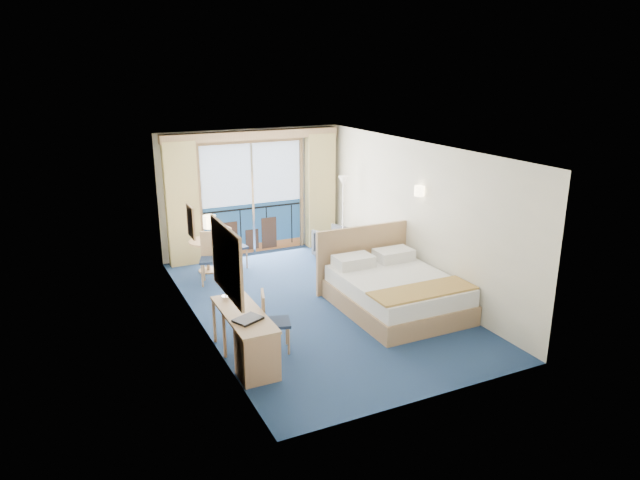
{
  "coord_description": "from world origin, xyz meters",
  "views": [
    {
      "loc": [
        -3.88,
        -8.26,
        3.95
      ],
      "look_at": [
        0.17,
        0.2,
        1.08
      ],
      "focal_mm": 32.0,
      "sensor_mm": 36.0,
      "label": 1
    }
  ],
  "objects": [
    {
      "name": "wall_print",
      "position": [
        -1.97,
        0.45,
        1.6
      ],
      "size": [
        0.04,
        0.42,
        0.52
      ],
      "color": "tan",
      "rests_on": "room_walls"
    },
    {
      "name": "sconce_left",
      "position": [
        -1.94,
        -0.6,
        1.85
      ],
      "size": [
        0.18,
        0.18,
        0.18
      ],
      "primitive_type": "cylinder",
      "color": "#FFE7B2",
      "rests_on": "room_walls"
    },
    {
      "name": "mirror",
      "position": [
        -1.97,
        -1.5,
        1.55
      ],
      "size": [
        0.05,
        1.25,
        0.95
      ],
      "color": "tan",
      "rests_on": "room_walls"
    },
    {
      "name": "curtain_left",
      "position": [
        -1.55,
        3.07,
        1.28
      ],
      "size": [
        0.65,
        0.22,
        2.55
      ],
      "primitive_type": "cube",
      "color": "tan",
      "rests_on": "room_walls"
    },
    {
      "name": "table_chair_b",
      "position": [
        -1.32,
        1.82,
        0.55
      ],
      "size": [
        0.54,
        0.54,
        0.97
      ],
      "rotation": [
        0.0,
        0.0,
        -0.34
      ],
      "color": "#1C2942",
      "rests_on": "ground"
    },
    {
      "name": "pelmet",
      "position": [
        0.0,
        3.1,
        2.58
      ],
      "size": [
        3.8,
        0.25,
        0.18
      ],
      "primitive_type": "cube",
      "color": "tan",
      "rests_on": "room_walls"
    },
    {
      "name": "bed",
      "position": [
        1.11,
        -0.73,
        0.33
      ],
      "size": [
        1.9,
        2.26,
        1.19
      ],
      "color": "tan",
      "rests_on": "ground"
    },
    {
      "name": "phone",
      "position": [
        1.75,
        0.6,
        0.57
      ],
      "size": [
        0.23,
        0.2,
        0.08
      ],
      "primitive_type": "cube",
      "rotation": [
        0.0,
        0.0,
        0.39
      ],
      "color": "white",
      "rests_on": "nightstand"
    },
    {
      "name": "room_walls",
      "position": [
        0.0,
        0.0,
        1.78
      ],
      "size": [
        4.04,
        6.54,
        2.72
      ],
      "color": "white",
      "rests_on": "ground"
    },
    {
      "name": "floor_lamp",
      "position": [
        1.67,
        2.19,
        1.32
      ],
      "size": [
        0.24,
        0.24,
        1.74
      ],
      "color": "silver",
      "rests_on": "ground"
    },
    {
      "name": "sconce_right",
      "position": [
        1.94,
        -0.15,
        1.85
      ],
      "size": [
        0.18,
        0.18,
        0.18
      ],
      "primitive_type": "cylinder",
      "color": "#FFE7B2",
      "rests_on": "room_walls"
    },
    {
      "name": "nightstand",
      "position": [
        1.78,
        0.57,
        0.27
      ],
      "size": [
        0.41,
        0.39,
        0.53
      ],
      "primitive_type": "cube",
      "color": "tan",
      "rests_on": "ground"
    },
    {
      "name": "curtain_right",
      "position": [
        1.55,
        3.07,
        1.28
      ],
      "size": [
        0.65,
        0.22,
        2.55
      ],
      "primitive_type": "cube",
      "color": "tan",
      "rests_on": "room_walls"
    },
    {
      "name": "folder",
      "position": [
        -1.75,
        -1.6,
        0.73
      ],
      "size": [
        0.43,
        0.39,
        0.03
      ],
      "primitive_type": "cube",
      "rotation": [
        0.0,
        0.0,
        0.43
      ],
      "color": "black",
      "rests_on": "desk"
    },
    {
      "name": "round_table",
      "position": [
        -1.25,
        2.44,
        0.49
      ],
      "size": [
        0.72,
        0.72,
        0.65
      ],
      "color": "tan",
      "rests_on": "ground"
    },
    {
      "name": "armchair",
      "position": [
        1.41,
        2.09,
        0.33
      ],
      "size": [
        0.93,
        0.94,
        0.65
      ],
      "primitive_type": "imported",
      "rotation": [
        0.0,
        0.0,
        3.55
      ],
      "color": "#474D56",
      "rests_on": "ground"
    },
    {
      "name": "desk_lamp",
      "position": [
        -1.8,
        -0.75,
        1.07
      ],
      "size": [
        0.13,
        0.13,
        0.47
      ],
      "color": "silver",
      "rests_on": "desk"
    },
    {
      "name": "desk_chair",
      "position": [
        -1.3,
        -1.24,
        0.51
      ],
      "size": [
        0.49,
        0.48,
        0.9
      ],
      "rotation": [
        0.0,
        0.0,
        1.28
      ],
      "color": "#1C2942",
      "rests_on": "ground"
    },
    {
      "name": "desk",
      "position": [
        -1.73,
        -1.75,
        0.39
      ],
      "size": [
        0.52,
        1.52,
        0.71
      ],
      "color": "tan",
      "rests_on": "ground"
    },
    {
      "name": "table_chair_a",
      "position": [
        -0.75,
        2.39,
        0.51
      ],
      "size": [
        0.47,
        0.46,
        0.91
      ],
      "rotation": [
        0.0,
        0.0,
        1.77
      ],
      "color": "#1C2942",
      "rests_on": "ground"
    },
    {
      "name": "floor",
      "position": [
        0.0,
        0.0,
        0.0
      ],
      "size": [
        6.5,
        6.5,
        0.0
      ],
      "primitive_type": "plane",
      "color": "navy",
      "rests_on": "ground"
    },
    {
      "name": "balcony_door",
      "position": [
        -0.01,
        3.22,
        1.14
      ],
      "size": [
        2.36,
        0.03,
        2.52
      ],
      "color": "navy",
      "rests_on": "room_walls"
    }
  ]
}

